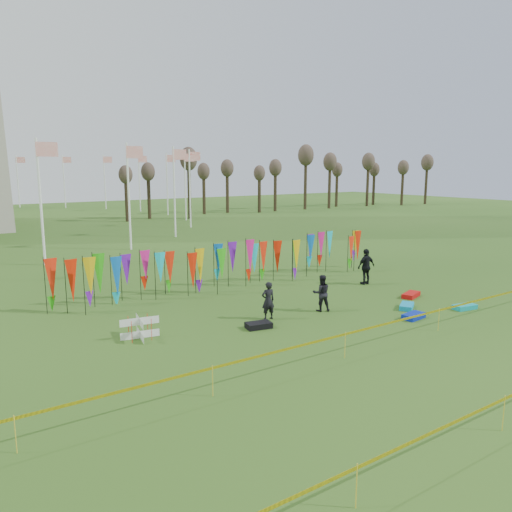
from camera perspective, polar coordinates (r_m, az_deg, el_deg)
ground at (r=19.33m, az=11.45°, el=-8.81°), size 160.00×160.00×0.00m
banner_row at (r=25.96m, az=-2.26°, el=-0.45°), size 18.64×0.64×2.32m
caution_tape_near at (r=18.01m, az=14.31°, el=-7.73°), size 26.00×0.02×0.90m
tree_line at (r=72.50m, az=4.47°, el=10.07°), size 53.92×1.92×7.84m
box_kite at (r=18.90m, az=-13.13°, el=-8.02°), size 0.73×0.73×0.81m
person_left at (r=20.59m, az=1.39°, el=-5.12°), size 0.64×0.51×1.58m
person_mid at (r=21.93m, az=7.49°, el=-4.21°), size 0.91×0.78×1.61m
person_right at (r=27.28m, az=12.48°, el=-1.19°), size 1.15×0.69×1.93m
kite_bag_turquoise at (r=23.27m, az=16.84°, el=-5.52°), size 1.16×1.00×0.21m
kite_bag_blue at (r=21.85m, az=17.57°, el=-6.56°), size 1.10×0.68×0.22m
kite_bag_red at (r=25.34m, az=17.30°, el=-4.26°), size 1.27×0.88×0.21m
kite_bag_black at (r=19.66m, az=0.30°, el=-7.92°), size 1.08×0.75×0.23m
kite_bag_teal at (r=24.04m, az=22.74°, el=-5.38°), size 1.12×0.66×0.20m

